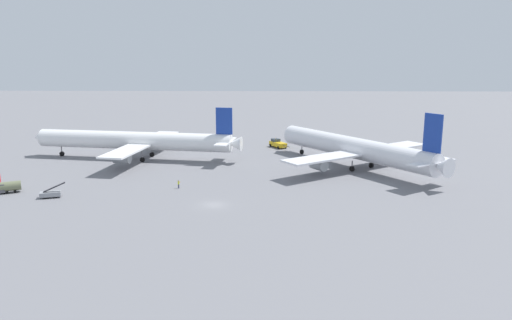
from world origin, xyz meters
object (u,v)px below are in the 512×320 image
(airliner_at_gate_left, at_px, (136,141))
(airliner_being_pushed, at_px, (354,148))
(pushback_tug, at_px, (278,143))
(ground_crew_ramp_agent_by_cones, at_px, (179,184))
(gse_belt_loader_portside, at_px, (51,194))
(gse_fuel_bowser_stubby, at_px, (8,187))

(airliner_at_gate_left, distance_m, airliner_being_pushed, 58.80)
(pushback_tug, relative_size, ground_crew_ramp_agent_by_cones, 5.10)
(gse_belt_loader_portside, height_order, ground_crew_ramp_agent_by_cones, gse_belt_loader_portside)
(pushback_tug, distance_m, ground_crew_ramp_agent_by_cones, 52.54)
(ground_crew_ramp_agent_by_cones, bearing_deg, gse_belt_loader_portside, -163.06)
(airliner_at_gate_left, relative_size, gse_fuel_bowser_stubby, 11.55)
(gse_belt_loader_portside, relative_size, gse_fuel_bowser_stubby, 0.97)
(airliner_at_gate_left, height_order, ground_crew_ramp_agent_by_cones, airliner_at_gate_left)
(ground_crew_ramp_agent_by_cones, bearing_deg, airliner_being_pushed, 26.76)
(pushback_tug, distance_m, gse_fuel_bowser_stubby, 77.25)
(airliner_at_gate_left, distance_m, ground_crew_ramp_agent_by_cones, 34.43)
(gse_fuel_bowser_stubby, xyz_separation_m, ground_crew_ramp_agent_by_cones, (34.87, 4.35, -0.41))
(gse_fuel_bowser_stubby, bearing_deg, ground_crew_ramp_agent_by_cones, 7.11)
(airliner_being_pushed, bearing_deg, ground_crew_ramp_agent_by_cones, -153.24)
(ground_crew_ramp_agent_by_cones, bearing_deg, gse_fuel_bowser_stubby, -172.89)
(airliner_being_pushed, bearing_deg, pushback_tug, 124.86)
(airliner_at_gate_left, distance_m, pushback_tug, 43.48)
(airliner_being_pushed, bearing_deg, gse_fuel_bowser_stubby, -161.74)
(pushback_tug, relative_size, gse_belt_loader_portside, 1.77)
(airliner_at_gate_left, height_order, gse_belt_loader_portside, airliner_at_gate_left)
(pushback_tug, bearing_deg, airliner_at_gate_left, -155.53)
(pushback_tug, height_order, ground_crew_ramp_agent_by_cones, pushback_tug)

